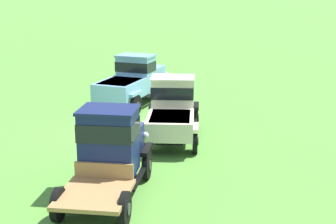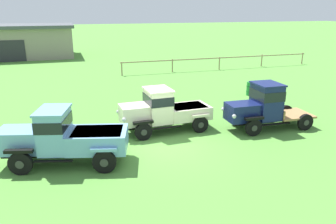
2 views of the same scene
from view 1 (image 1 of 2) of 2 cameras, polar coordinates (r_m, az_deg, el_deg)
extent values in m
plane|color=#518E38|center=(19.21, -4.46, -2.22)|extent=(240.00, 240.00, 0.00)
cylinder|color=black|center=(24.73, -4.37, 2.72)|extent=(0.89, 0.39, 0.88)
cylinder|color=#2D2D2D|center=(24.77, -4.57, 2.74)|extent=(0.30, 0.11, 0.31)
cylinder|color=black|center=(24.04, -0.60, 2.41)|extent=(0.89, 0.39, 0.88)
cylinder|color=#2D2D2D|center=(24.01, -0.39, 2.40)|extent=(0.30, 0.11, 0.31)
cylinder|color=black|center=(22.11, -7.71, 1.17)|extent=(0.89, 0.39, 0.88)
cylinder|color=#2D2D2D|center=(22.16, -7.93, 1.19)|extent=(0.30, 0.11, 0.31)
cylinder|color=black|center=(21.35, -3.59, 0.77)|extent=(0.89, 0.39, 0.88)
cylinder|color=#2D2D2D|center=(21.31, -3.35, 0.75)|extent=(0.30, 0.11, 0.31)
cube|color=black|center=(23.14, -3.87, 2.09)|extent=(4.56, 2.10, 0.12)
cube|color=#70A3D1|center=(24.48, -2.30, 4.00)|extent=(1.89, 1.61, 0.87)
cube|color=silver|center=(25.19, -1.59, 4.22)|extent=(0.31, 0.94, 0.65)
sphere|color=silver|center=(25.45, -2.95, 4.46)|extent=(0.20, 0.20, 0.20)
sphere|color=silver|center=(24.95, -0.19, 4.27)|extent=(0.20, 0.20, 0.20)
cube|color=black|center=(24.63, -4.39, 3.83)|extent=(1.03, 0.46, 0.12)
cube|color=black|center=(23.94, -0.60, 3.56)|extent=(1.03, 0.46, 0.12)
cube|color=#70A3D1|center=(23.23, -3.59, 4.26)|extent=(1.37, 1.75, 1.56)
cube|color=black|center=(23.17, -3.61, 5.11)|extent=(1.42, 1.79, 0.44)
cube|color=#70A3D1|center=(23.10, -3.63, 6.25)|extent=(1.48, 1.84, 0.08)
cube|color=black|center=(23.68, -5.55, 2.30)|extent=(1.39, 0.50, 0.05)
cube|color=black|center=(22.98, -1.72, 1.98)|extent=(1.39, 0.50, 0.05)
cube|color=#70A3D1|center=(21.89, -5.33, 2.48)|extent=(2.57, 2.14, 0.75)
cube|color=black|center=(21.82, -5.35, 3.37)|extent=(2.16, 1.81, 0.06)
cube|color=#70A3D1|center=(22.00, -7.76, 2.40)|extent=(0.99, 0.45, 0.12)
cube|color=#70A3D1|center=(21.23, -3.61, 2.05)|extent=(0.99, 0.45, 0.12)
cylinder|color=black|center=(19.64, -1.73, -0.55)|extent=(0.82, 0.19, 0.82)
cylinder|color=#2D2D2D|center=(19.65, -2.01, -0.54)|extent=(0.29, 0.04, 0.29)
cylinder|color=black|center=(19.56, 3.12, -0.63)|extent=(0.82, 0.19, 0.82)
cylinder|color=#2D2D2D|center=(19.56, 3.40, -0.63)|extent=(0.29, 0.04, 0.29)
cylinder|color=black|center=(16.91, -2.63, -3.14)|extent=(0.82, 0.19, 0.82)
cylinder|color=#2D2D2D|center=(16.92, -2.94, -3.13)|extent=(0.29, 0.04, 0.29)
cylinder|color=black|center=(16.82, 3.03, -3.24)|extent=(0.82, 0.19, 0.82)
cylinder|color=#2D2D2D|center=(16.82, 3.35, -3.25)|extent=(0.29, 0.04, 0.29)
cube|color=black|center=(18.25, 0.47, -1.49)|extent=(4.12, 1.08, 0.12)
cube|color=beige|center=(19.62, 0.72, 1.25)|extent=(1.35, 1.21, 0.92)
cube|color=silver|center=(20.24, 0.81, 1.54)|extent=(0.10, 0.92, 0.69)
sphere|color=silver|center=(20.27, -0.95, 1.76)|extent=(0.20, 0.20, 0.20)
sphere|color=silver|center=(20.21, 2.58, 1.71)|extent=(0.20, 0.20, 0.20)
cube|color=black|center=(19.53, -1.74, 0.75)|extent=(0.95, 0.24, 0.12)
cube|color=black|center=(19.45, 3.14, 0.67)|extent=(0.95, 0.24, 0.12)
cube|color=beige|center=(18.39, 0.54, 1.32)|extent=(1.13, 1.50, 1.54)
cube|color=black|center=(18.32, 0.54, 2.38)|extent=(1.18, 1.54, 0.43)
cube|color=beige|center=(18.22, 0.55, 3.80)|extent=(1.24, 1.58, 0.08)
cube|color=black|center=(18.57, -2.00, -1.27)|extent=(1.51, 0.20, 0.05)
cube|color=black|center=(18.49, 3.04, -1.36)|extent=(1.51, 0.20, 0.05)
cube|color=beige|center=(17.00, 0.25, -1.43)|extent=(2.12, 1.61, 0.62)
cube|color=black|center=(16.93, 0.26, -0.52)|extent=(1.78, 1.36, 0.06)
cube|color=beige|center=(16.77, -2.64, -1.65)|extent=(0.91, 0.24, 0.12)
cube|color=beige|center=(16.68, 3.05, -1.75)|extent=(0.91, 0.24, 0.12)
cylinder|color=black|center=(15.08, -8.39, -5.54)|extent=(0.83, 0.19, 0.83)
cylinder|color=#2D2D2D|center=(15.11, -8.74, -5.51)|extent=(0.29, 0.04, 0.29)
cylinder|color=black|center=(14.73, -2.36, -5.89)|extent=(0.83, 0.19, 0.83)
cylinder|color=#2D2D2D|center=(14.71, -2.00, -5.91)|extent=(0.29, 0.04, 0.29)
cylinder|color=black|center=(12.57, -12.06, -10.02)|extent=(0.83, 0.19, 0.83)
cylinder|color=#2D2D2D|center=(12.60, -12.47, -9.98)|extent=(0.29, 0.04, 0.29)
cylinder|color=black|center=(12.14, -4.80, -10.65)|extent=(0.83, 0.19, 0.83)
cylinder|color=#2D2D2D|center=(12.12, -4.36, -10.69)|extent=(0.29, 0.04, 0.29)
cube|color=black|center=(13.69, -6.66, -7.28)|extent=(4.17, 1.03, 0.12)
cube|color=#141E51|center=(14.90, -5.27, -3.39)|extent=(1.52, 1.17, 0.85)
cube|color=silver|center=(15.57, -4.68, -2.73)|extent=(0.09, 0.88, 0.64)
sphere|color=silver|center=(15.70, -6.82, -2.39)|extent=(0.20, 0.20, 0.20)
sphere|color=silver|center=(15.45, -2.50, -2.59)|extent=(0.20, 0.20, 0.20)
cube|color=black|center=(14.93, -8.46, -3.87)|extent=(0.96, 0.23, 0.12)
cube|color=black|center=(14.57, -2.38, -4.18)|extent=(0.96, 0.23, 0.12)
cube|color=#141E51|center=(13.58, -6.55, -3.39)|extent=(1.17, 1.45, 1.69)
cube|color=black|center=(13.46, -6.60, -1.85)|extent=(1.21, 1.48, 0.47)
cube|color=#141E51|center=(13.32, -6.66, 0.23)|extent=(1.28, 1.52, 0.08)
cube|color=black|center=(14.00, -9.69, -6.97)|extent=(1.57, 0.20, 0.05)
cube|color=black|center=(13.63, -3.32, -7.40)|extent=(1.57, 0.20, 0.05)
cube|color=#9E7547|center=(12.50, -8.17, -9.01)|extent=(1.96, 1.70, 0.10)
cube|color=#9E7547|center=(13.22, -7.12, -6.53)|extent=(0.13, 1.52, 0.44)
camera|label=2|loc=(27.30, -31.36, 13.14)|focal=35.00mm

